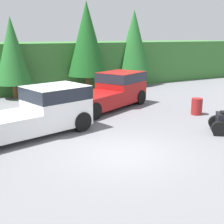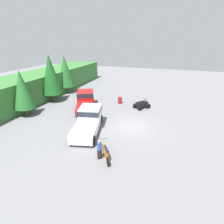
{
  "view_description": "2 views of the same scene",
  "coord_description": "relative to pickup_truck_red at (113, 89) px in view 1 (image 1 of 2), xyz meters",
  "views": [
    {
      "loc": [
        -5.4,
        -8.97,
        4.12
      ],
      "look_at": [
        0.8,
        2.27,
        0.95
      ],
      "focal_mm": 50.0,
      "sensor_mm": 36.0,
      "label": 1
    },
    {
      "loc": [
        -15.91,
        -3.37,
        8.29
      ],
      "look_at": [
        0.8,
        2.27,
        0.95
      ],
      "focal_mm": 28.0,
      "sensor_mm": 36.0,
      "label": 2
    }
  ],
  "objects": [
    {
      "name": "hillside_backdrop",
      "position": [
        -3.34,
        9.23,
        0.74
      ],
      "size": [
        44.0,
        6.0,
        3.55
      ],
      "color": "#387033",
      "rests_on": "ground_plane"
    },
    {
      "name": "pickup_truck_red",
      "position": [
        0.0,
        0.0,
        0.0
      ],
      "size": [
        5.91,
        4.23,
        1.98
      ],
      "rotation": [
        0.0,
        0.0,
        0.44
      ],
      "color": "maroon",
      "rests_on": "ground_plane"
    },
    {
      "name": "steel_barrel",
      "position": [
        3.0,
        -3.8,
        -0.6
      ],
      "size": [
        0.58,
        0.58,
        0.88
      ],
      "color": "maroon",
      "rests_on": "ground_plane"
    },
    {
      "name": "tree_left",
      "position": [
        -4.48,
        5.46,
        2.09
      ],
      "size": [
        2.34,
        2.34,
        5.31
      ],
      "color": "brown",
      "rests_on": "ground_plane"
    },
    {
      "name": "pickup_truck_second",
      "position": [
        -5.25,
        -3.0,
        -0.0
      ],
      "size": [
        5.87,
        3.35,
        1.98
      ],
      "rotation": [
        0.0,
        0.0,
        0.24
      ],
      "color": "white",
      "rests_on": "ground_plane"
    },
    {
      "name": "tree_mid_left",
      "position": [
        0.93,
        5.6,
        2.81
      ],
      "size": [
        2.88,
        2.88,
        6.55
      ],
      "color": "brown",
      "rests_on": "ground_plane"
    },
    {
      "name": "tree_mid_right",
      "position": [
        5.41,
        6.2,
        2.57
      ],
      "size": [
        2.7,
        2.7,
        6.13
      ],
      "color": "brown",
      "rests_on": "ground_plane"
    },
    {
      "name": "ground_plane",
      "position": [
        -3.34,
        -6.77,
        -1.04
      ],
      "size": [
        80.0,
        80.0,
        0.0
      ],
      "primitive_type": "plane",
      "color": "slate"
    }
  ]
}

